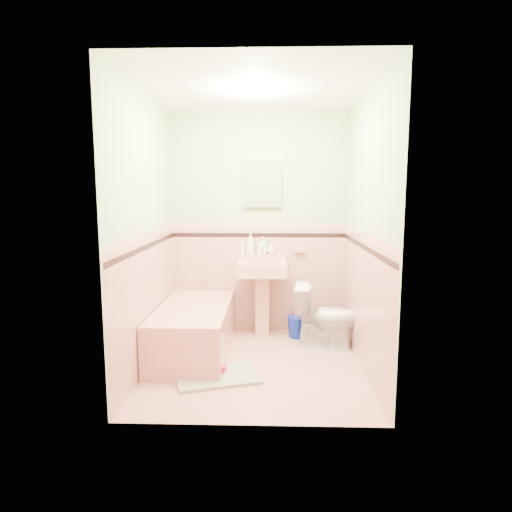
{
  "coord_description": "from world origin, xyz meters",
  "views": [
    {
      "loc": [
        0.14,
        -4.01,
        1.62
      ],
      "look_at": [
        0.0,
        0.25,
        1.0
      ],
      "focal_mm": 31.3,
      "sensor_mm": 36.0,
      "label": 1
    }
  ],
  "objects_px": {
    "bathtub": "(194,330)",
    "bucket": "(298,327)",
    "soap_bottle_mid": "(263,245)",
    "sink": "(262,299)",
    "medicine_cabinet": "(263,184)",
    "shoe": "(217,369)",
    "soap_bottle_right": "(271,248)",
    "soap_bottle_left": "(251,243)",
    "toilet": "(326,316)"
  },
  "relations": [
    {
      "from": "medicine_cabinet",
      "to": "soap_bottle_right",
      "type": "distance_m",
      "value": 0.73
    },
    {
      "from": "soap_bottle_right",
      "to": "sink",
      "type": "bearing_deg",
      "value": -118.31
    },
    {
      "from": "bathtub",
      "to": "toilet",
      "type": "relative_size",
      "value": 2.28
    },
    {
      "from": "sink",
      "to": "soap_bottle_right",
      "type": "bearing_deg",
      "value": 61.69
    },
    {
      "from": "bathtub",
      "to": "shoe",
      "type": "relative_size",
      "value": 10.48
    },
    {
      "from": "medicine_cabinet",
      "to": "bathtub",
      "type": "bearing_deg",
      "value": -132.58
    },
    {
      "from": "medicine_cabinet",
      "to": "soap_bottle_left",
      "type": "bearing_deg",
      "value": -167.7
    },
    {
      "from": "soap_bottle_mid",
      "to": "sink",
      "type": "bearing_deg",
      "value": -90.33
    },
    {
      "from": "medicine_cabinet",
      "to": "soap_bottle_right",
      "type": "bearing_deg",
      "value": -17.19
    },
    {
      "from": "soap_bottle_left",
      "to": "toilet",
      "type": "bearing_deg",
      "value": -31.94
    },
    {
      "from": "bucket",
      "to": "soap_bottle_right",
      "type": "bearing_deg",
      "value": 145.06
    },
    {
      "from": "bucket",
      "to": "toilet",
      "type": "bearing_deg",
      "value": -46.89
    },
    {
      "from": "bathtub",
      "to": "soap_bottle_mid",
      "type": "relative_size",
      "value": 7.53
    },
    {
      "from": "soap_bottle_mid",
      "to": "medicine_cabinet",
      "type": "bearing_deg",
      "value": 91.97
    },
    {
      "from": "sink",
      "to": "soap_bottle_right",
      "type": "distance_m",
      "value": 0.59
    },
    {
      "from": "shoe",
      "to": "soap_bottle_left",
      "type": "bearing_deg",
      "value": 92.26
    },
    {
      "from": "soap_bottle_mid",
      "to": "soap_bottle_left",
      "type": "bearing_deg",
      "value": 180.0
    },
    {
      "from": "bathtub",
      "to": "bucket",
      "type": "height_order",
      "value": "bathtub"
    },
    {
      "from": "medicine_cabinet",
      "to": "soap_bottle_left",
      "type": "relative_size",
      "value": 2.08
    },
    {
      "from": "bucket",
      "to": "shoe",
      "type": "height_order",
      "value": "bucket"
    },
    {
      "from": "sink",
      "to": "bucket",
      "type": "xyz_separation_m",
      "value": [
        0.4,
        -0.03,
        -0.31
      ]
    },
    {
      "from": "bathtub",
      "to": "soap_bottle_right",
      "type": "bearing_deg",
      "value": 42.42
    },
    {
      "from": "shoe",
      "to": "sink",
      "type": "bearing_deg",
      "value": 83.96
    },
    {
      "from": "soap_bottle_right",
      "to": "soap_bottle_mid",
      "type": "bearing_deg",
      "value": 180.0
    },
    {
      "from": "sink",
      "to": "soap_bottle_mid",
      "type": "bearing_deg",
      "value": 89.67
    },
    {
      "from": "bucket",
      "to": "medicine_cabinet",
      "type": "bearing_deg",
      "value": 148.87
    },
    {
      "from": "sink",
      "to": "toilet",
      "type": "bearing_deg",
      "value": -25.82
    },
    {
      "from": "medicine_cabinet",
      "to": "soap_bottle_right",
      "type": "xyz_separation_m",
      "value": [
        0.1,
        -0.03,
        -0.72
      ]
    },
    {
      "from": "bathtub",
      "to": "medicine_cabinet",
      "type": "xyz_separation_m",
      "value": [
        0.68,
        0.74,
        1.47
      ]
    },
    {
      "from": "bucket",
      "to": "shoe",
      "type": "distance_m",
      "value": 1.32
    },
    {
      "from": "bathtub",
      "to": "toilet",
      "type": "bearing_deg",
      "value": 8.51
    },
    {
      "from": "soap_bottle_left",
      "to": "shoe",
      "type": "relative_size",
      "value": 1.73
    },
    {
      "from": "soap_bottle_left",
      "to": "bathtub",
      "type": "bearing_deg",
      "value": -127.38
    },
    {
      "from": "soap_bottle_left",
      "to": "toilet",
      "type": "xyz_separation_m",
      "value": [
        0.81,
        -0.51,
        -0.7
      ]
    },
    {
      "from": "medicine_cabinet",
      "to": "toilet",
      "type": "xyz_separation_m",
      "value": [
        0.68,
        -0.54,
        -1.37
      ]
    },
    {
      "from": "bathtub",
      "to": "soap_bottle_mid",
      "type": "bearing_deg",
      "value": 46.19
    },
    {
      "from": "sink",
      "to": "soap_bottle_mid",
      "type": "height_order",
      "value": "soap_bottle_mid"
    },
    {
      "from": "sink",
      "to": "soap_bottle_left",
      "type": "xyz_separation_m",
      "value": [
        -0.14,
        0.18,
        0.61
      ]
    },
    {
      "from": "toilet",
      "to": "soap_bottle_right",
      "type": "bearing_deg",
      "value": 57.81
    },
    {
      "from": "soap_bottle_right",
      "to": "medicine_cabinet",
      "type": "bearing_deg",
      "value": 162.81
    },
    {
      "from": "bathtub",
      "to": "soap_bottle_mid",
      "type": "height_order",
      "value": "soap_bottle_mid"
    },
    {
      "from": "soap_bottle_mid",
      "to": "soap_bottle_right",
      "type": "bearing_deg",
      "value": 0.0
    },
    {
      "from": "toilet",
      "to": "bucket",
      "type": "distance_m",
      "value": 0.46
    },
    {
      "from": "soap_bottle_mid",
      "to": "soap_bottle_right",
      "type": "xyz_separation_m",
      "value": [
        0.1,
        0.0,
        -0.03
      ]
    },
    {
      "from": "bathtub",
      "to": "sink",
      "type": "distance_m",
      "value": 0.89
    },
    {
      "from": "soap_bottle_mid",
      "to": "toilet",
      "type": "height_order",
      "value": "soap_bottle_mid"
    },
    {
      "from": "bathtub",
      "to": "bucket",
      "type": "bearing_deg",
      "value": 24.85
    },
    {
      "from": "bathtub",
      "to": "soap_bottle_mid",
      "type": "distance_m",
      "value": 1.26
    },
    {
      "from": "soap_bottle_right",
      "to": "shoe",
      "type": "distance_m",
      "value": 1.65
    },
    {
      "from": "shoe",
      "to": "bucket",
      "type": "bearing_deg",
      "value": 66.97
    }
  ]
}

